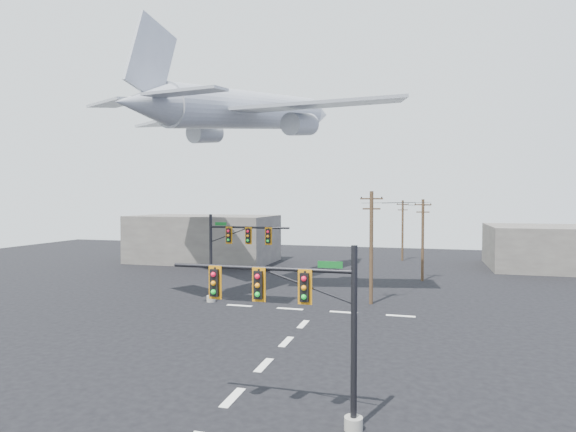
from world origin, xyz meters
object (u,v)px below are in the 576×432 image
(signal_mast_far, at_px, (230,253))
(airliner, at_px, (251,111))
(utility_pole_b, at_px, (423,238))
(signal_mast_near, at_px, (304,322))
(utility_pole_a, at_px, (371,245))
(utility_pole_c, at_px, (403,229))

(signal_mast_far, distance_m, airliner, 14.34)
(signal_mast_far, height_order, utility_pole_b, utility_pole_b)
(signal_mast_far, xyz_separation_m, airliner, (-0.84, 7.32, 12.30))
(signal_mast_near, relative_size, utility_pole_b, 0.89)
(utility_pole_a, bearing_deg, utility_pole_b, 60.36)
(utility_pole_c, height_order, airliner, airliner)
(signal_mast_near, xyz_separation_m, utility_pole_c, (1.48, 48.55, 0.45))
(signal_mast_near, xyz_separation_m, signal_mast_far, (-10.42, 18.10, 0.20))
(utility_pole_a, bearing_deg, airliner, 145.96)
(signal_mast_far, bearing_deg, utility_pole_b, 45.72)
(signal_mast_far, bearing_deg, airliner, 96.51)
(signal_mast_far, height_order, utility_pole_a, utility_pole_a)
(utility_pole_c, bearing_deg, airliner, -137.45)
(signal_mast_far, bearing_deg, signal_mast_near, -60.07)
(signal_mast_far, height_order, airliner, airliner)
(utility_pole_c, bearing_deg, utility_pole_b, -99.25)
(utility_pole_a, distance_m, utility_pole_b, 12.73)
(utility_pole_a, relative_size, utility_pole_c, 1.09)
(signal_mast_far, xyz_separation_m, utility_pole_b, (14.47, 14.84, 0.32))
(signal_mast_near, bearing_deg, signal_mast_far, 119.93)
(utility_pole_c, relative_size, airliner, 0.26)
(signal_mast_near, bearing_deg, utility_pole_c, 88.26)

